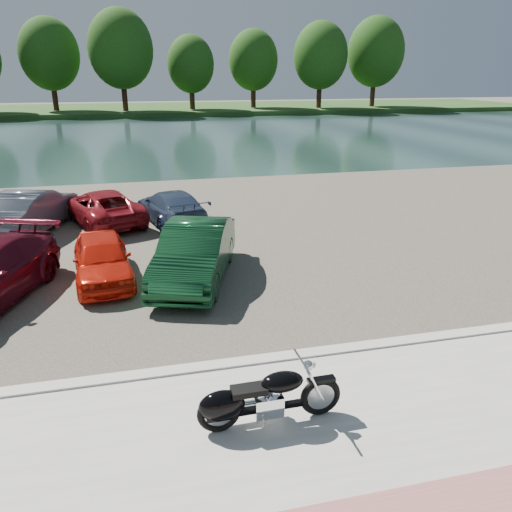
{
  "coord_description": "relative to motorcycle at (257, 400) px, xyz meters",
  "views": [
    {
      "loc": [
        -2.23,
        -6.09,
        5.3
      ],
      "look_at": [
        0.44,
        5.04,
        1.1
      ],
      "focal_mm": 35.0,
      "sensor_mm": 36.0,
      "label": 1
    }
  ],
  "objects": [
    {
      "name": "river",
      "position": [
        0.7,
        39.8,
        -0.56
      ],
      "size": [
        120.0,
        40.0,
        0.0
      ],
      "primitive_type": "cube",
      "color": "#1A302D",
      "rests_on": "ground"
    },
    {
      "name": "car_9",
      "position": [
        -5.24,
        12.11,
        0.22
      ],
      "size": [
        2.87,
        4.79,
        1.49
      ],
      "primitive_type": "imported",
      "rotation": [
        0.0,
        0.0,
        2.83
      ],
      "color": "slate",
      "rests_on": "parking_lot"
    },
    {
      "name": "car_5",
      "position": [
        -0.19,
        6.27,
        0.24
      ],
      "size": [
        2.95,
        4.89,
        1.52
      ],
      "primitive_type": "imported",
      "rotation": [
        0.0,
        0.0,
        -0.31
      ],
      "color": "#0F391D",
      "rests_on": "parking_lot"
    },
    {
      "name": "car_4",
      "position": [
        -2.62,
        6.8,
        0.09
      ],
      "size": [
        1.84,
        3.75,
        1.23
      ],
      "primitive_type": "imported",
      "rotation": [
        0.0,
        0.0,
        0.11
      ],
      "color": "red",
      "rests_on": "parking_lot"
    },
    {
      "name": "ground",
      "position": [
        0.7,
        -0.2,
        -0.56
      ],
      "size": [
        200.0,
        200.0,
        0.0
      ],
      "primitive_type": "plane",
      "color": "#595447",
      "rests_on": "ground"
    },
    {
      "name": "parking_lot",
      "position": [
        0.7,
        10.8,
        -0.54
      ],
      "size": [
        60.0,
        18.0,
        0.04
      ],
      "primitive_type": "cube",
      "color": "#3F3933",
      "rests_on": "ground"
    },
    {
      "name": "car_11",
      "position": [
        -0.39,
        11.87,
        0.09
      ],
      "size": [
        2.7,
        4.53,
        1.23
      ],
      "primitive_type": "imported",
      "rotation": [
        0.0,
        0.0,
        3.39
      ],
      "color": "#2C3B57",
      "rests_on": "parking_lot"
    },
    {
      "name": "kerb",
      "position": [
        0.7,
        1.8,
        -0.49
      ],
      "size": [
        60.0,
        0.3,
        0.14
      ],
      "primitive_type": "cube",
      "color": "#ACA9A2",
      "rests_on": "ground"
    },
    {
      "name": "car_10",
      "position": [
        -2.88,
        12.44,
        0.11
      ],
      "size": [
        3.53,
        4.96,
        1.26
      ],
      "primitive_type": "imported",
      "rotation": [
        0.0,
        0.0,
        3.5
      ],
      "color": "maroon",
      "rests_on": "parking_lot"
    },
    {
      "name": "promenade",
      "position": [
        0.7,
        -1.2,
        -0.51
      ],
      "size": [
        60.0,
        6.0,
        0.1
      ],
      "primitive_type": "cube",
      "color": "#ACA9A2",
      "rests_on": "ground"
    },
    {
      "name": "far_trees",
      "position": [
        5.06,
        65.6,
        6.93
      ],
      "size": [
        70.25,
        10.68,
        12.52
      ],
      "color": "#311B12",
      "rests_on": "far_bank"
    },
    {
      "name": "motorcycle",
      "position": [
        0.0,
        0.0,
        0.0
      ],
      "size": [
        2.33,
        0.75,
        1.05
      ],
      "rotation": [
        0.0,
        0.0,
        0.01
      ],
      "color": "black",
      "rests_on": "promenade"
    },
    {
      "name": "far_bank",
      "position": [
        0.7,
        71.8,
        -0.26
      ],
      "size": [
        120.0,
        24.0,
        0.6
      ],
      "primitive_type": "cube",
      "color": "#1D4117",
      "rests_on": "ground"
    }
  ]
}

